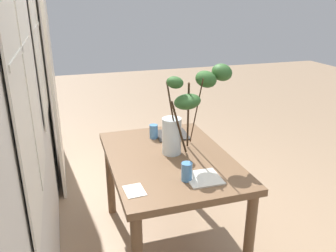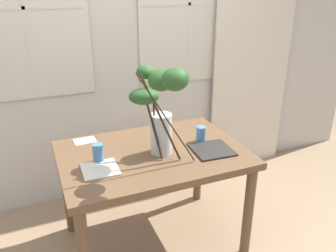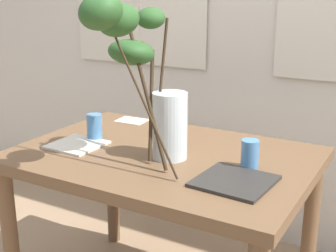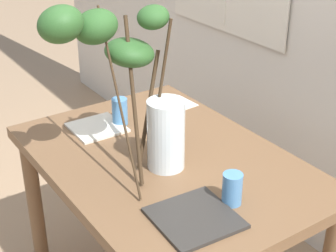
% 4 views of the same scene
% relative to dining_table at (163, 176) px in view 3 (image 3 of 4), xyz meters
% --- Properties ---
extents(dining_table, '(1.25, 0.88, 0.77)m').
position_rel_dining_table_xyz_m(dining_table, '(0.00, 0.00, 0.00)').
color(dining_table, brown).
rests_on(dining_table, ground).
extents(vase_with_branches, '(0.41, 0.53, 0.69)m').
position_rel_dining_table_xyz_m(vase_with_branches, '(-0.00, -0.13, 0.46)').
color(vase_with_branches, silver).
rests_on(vase_with_branches, dining_table).
extents(drinking_glass_blue_left, '(0.07, 0.07, 0.12)m').
position_rel_dining_table_xyz_m(drinking_glass_blue_left, '(-0.37, 0.00, 0.17)').
color(drinking_glass_blue_left, '#4C84BC').
rests_on(drinking_glass_blue_left, dining_table).
extents(drinking_glass_blue_right, '(0.07, 0.07, 0.12)m').
position_rel_dining_table_xyz_m(drinking_glass_blue_right, '(0.38, 0.02, 0.16)').
color(drinking_glass_blue_right, '#4C84BC').
rests_on(drinking_glass_blue_right, dining_table).
extents(plate_square_left, '(0.22, 0.22, 0.01)m').
position_rel_dining_table_xyz_m(plate_square_left, '(-0.38, -0.11, 0.11)').
color(plate_square_left, silver).
rests_on(plate_square_left, dining_table).
extents(plate_square_right, '(0.28, 0.28, 0.01)m').
position_rel_dining_table_xyz_m(plate_square_right, '(0.38, -0.15, 0.11)').
color(plate_square_right, '#2D2B28').
rests_on(plate_square_right, dining_table).
extents(napkin_folded, '(0.16, 0.13, 0.00)m').
position_rel_dining_table_xyz_m(napkin_folded, '(-0.40, 0.35, 0.11)').
color(napkin_folded, silver).
rests_on(napkin_folded, dining_table).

